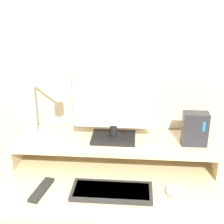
{
  "coord_description": "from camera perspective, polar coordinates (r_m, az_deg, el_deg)",
  "views": [
    {
      "loc": [
        0.1,
        -0.97,
        1.61
      ],
      "look_at": [
        -0.0,
        0.34,
        1.08
      ],
      "focal_mm": 50.0,
      "sensor_mm": 36.0,
      "label": 1
    }
  ],
  "objects": [
    {
      "name": "monitor",
      "position": [
        1.54,
        0.29,
        2.56
      ],
      "size": [
        0.41,
        0.16,
        0.45
      ],
      "color": "black",
      "rests_on": "monitor_shelf"
    },
    {
      "name": "desk",
      "position": [
        1.69,
        -0.0,
        -18.65
      ],
      "size": [
        1.03,
        0.62,
        0.75
      ],
      "color": "beige",
      "rests_on": "ground_plane"
    },
    {
      "name": "monitor_shelf",
      "position": [
        1.63,
        0.47,
        -5.75
      ],
      "size": [
        1.03,
        0.3,
        0.13
      ],
      "color": "beige",
      "rests_on": "desk"
    },
    {
      "name": "router_dock",
      "position": [
        1.6,
        14.92,
        -2.98
      ],
      "size": [
        0.12,
        0.07,
        0.17
      ],
      "color": "#28282D",
      "rests_on": "monitor_shelf"
    },
    {
      "name": "desk_lamp",
      "position": [
        1.54,
        -12.57,
        0.46
      ],
      "size": [
        0.24,
        0.2,
        0.38
      ],
      "color": "silver",
      "rests_on": "monitor_shelf"
    },
    {
      "name": "remote_control",
      "position": [
        1.49,
        -12.76,
        -13.69
      ],
      "size": [
        0.08,
        0.18,
        0.02
      ],
      "color": "black",
      "rests_on": "desk"
    },
    {
      "name": "keyboard",
      "position": [
        1.45,
        -0.04,
        -14.27
      ],
      "size": [
        0.36,
        0.16,
        0.02
      ],
      "color": "#282828",
      "rests_on": "desk"
    },
    {
      "name": "mouse",
      "position": [
        1.46,
        11.12,
        -13.97
      ],
      "size": [
        0.07,
        0.08,
        0.03
      ],
      "color": "silver",
      "rests_on": "desk"
    },
    {
      "name": "wall_back",
      "position": [
        1.67,
        0.98,
        9.31
      ],
      "size": [
        6.0,
        0.05,
        2.5
      ],
      "color": "beige",
      "rests_on": "ground_plane"
    }
  ]
}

